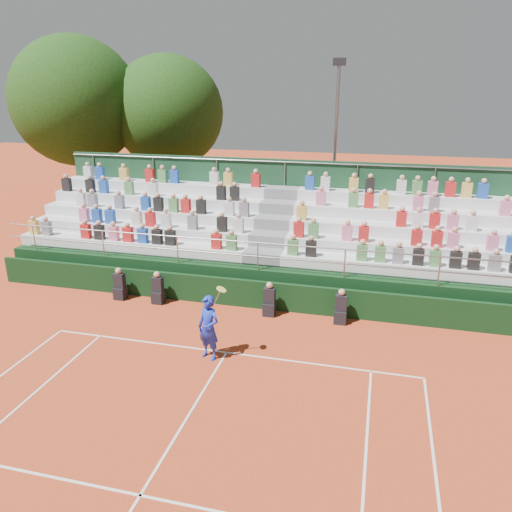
% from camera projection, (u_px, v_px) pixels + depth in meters
% --- Properties ---
extents(ground, '(90.00, 90.00, 0.00)m').
position_uv_depth(ground, '(227.00, 353.00, 14.49)').
color(ground, '#BF431F').
rests_on(ground, ground).
extents(courtside_wall, '(20.00, 0.15, 1.00)m').
position_uv_depth(courtside_wall, '(254.00, 294.00, 17.26)').
color(courtside_wall, black).
rests_on(courtside_wall, ground).
extents(line_officials, '(8.31, 0.40, 1.19)m').
position_uv_depth(line_officials, '(218.00, 297.00, 17.12)').
color(line_officials, black).
rests_on(line_officials, ground).
extents(grandstand, '(20.00, 5.20, 4.40)m').
position_uv_depth(grandstand, '(274.00, 250.00, 20.03)').
color(grandstand, black).
rests_on(grandstand, ground).
extents(tennis_player, '(0.93, 0.67, 2.22)m').
position_uv_depth(tennis_player, '(209.00, 328.00, 13.92)').
color(tennis_player, '#182FB9').
rests_on(tennis_player, ground).
extents(tree_west, '(6.85, 6.85, 9.90)m').
position_uv_depth(tree_west, '(76.00, 102.00, 26.86)').
color(tree_west, '#3A2615').
rests_on(tree_west, ground).
extents(tree_east, '(6.18, 6.18, 8.99)m').
position_uv_depth(tree_east, '(168.00, 112.00, 27.66)').
color(tree_east, '#3A2615').
rests_on(tree_east, ground).
extents(floodlight_mast, '(0.60, 0.25, 8.54)m').
position_uv_depth(floodlight_mast, '(336.00, 136.00, 24.43)').
color(floodlight_mast, gray).
rests_on(floodlight_mast, ground).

